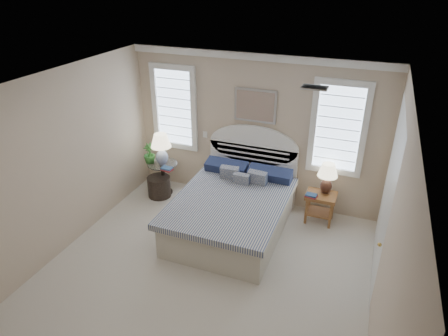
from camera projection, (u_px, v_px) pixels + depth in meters
floor at (198, 284)px, 5.52m from camera, size 4.50×5.00×0.01m
ceiling at (190, 93)px, 4.30m from camera, size 4.50×5.00×0.01m
wall_back at (255, 131)px, 6.99m from camera, size 4.50×0.02×2.70m
wall_left at (50, 170)px, 5.64m from camera, size 0.02×5.00×2.70m
wall_right at (389, 241)px, 4.18m from camera, size 0.02×5.00×2.70m
crown_molding at (257, 56)px, 6.38m from camera, size 4.50×0.08×0.12m
hvac_vent at (315, 87)px, 4.59m from camera, size 0.30×0.20×0.02m
switch_plate at (205, 134)px, 7.37m from camera, size 0.08×0.01×0.12m
window_left at (175, 107)px, 7.36m from camera, size 0.90×0.06×1.60m
window_right at (338, 128)px, 6.41m from camera, size 0.90×0.06×1.60m
painting at (255, 106)px, 6.75m from camera, size 0.74×0.04×0.58m
closet_door at (387, 198)px, 5.26m from camera, size 0.02×1.80×2.40m
bed at (234, 207)px, 6.56m from camera, size 1.72×2.28×1.47m
side_table_left at (163, 175)px, 7.58m from camera, size 0.56×0.56×0.63m
nightstand_right at (320, 202)px, 6.71m from camera, size 0.50×0.40×0.53m
floor_pot at (159, 187)px, 7.56m from camera, size 0.50×0.50×0.39m
lamp_left at (161, 146)px, 7.28m from camera, size 0.43×0.43×0.61m
lamp_right at (327, 175)px, 6.56m from camera, size 0.35×0.35×0.54m
potted_plant at (149, 153)px, 7.41m from camera, size 0.25×0.25×0.38m
books_left at (167, 169)px, 7.21m from camera, size 0.21×0.16×0.05m
books_right at (311, 196)px, 6.57m from camera, size 0.20×0.15×0.05m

